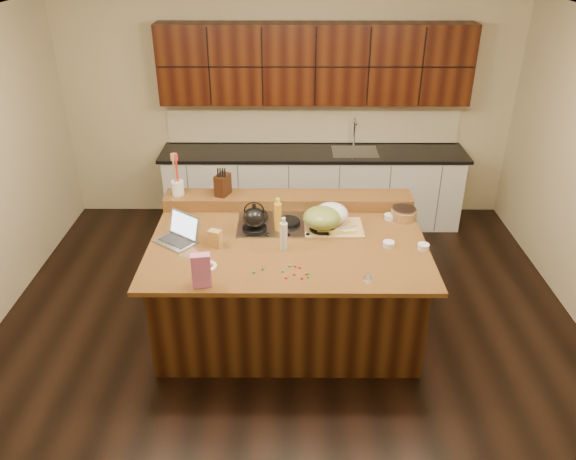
{
  "coord_description": "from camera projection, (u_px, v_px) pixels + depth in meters",
  "views": [
    {
      "loc": [
        0.02,
        -4.26,
        3.32
      ],
      "look_at": [
        0.0,
        0.05,
        1.0
      ],
      "focal_mm": 35.0,
      "sensor_mm": 36.0,
      "label": 1
    }
  ],
  "objects": [
    {
      "name": "candy_plate",
      "position": [
        206.0,
        266.0,
        4.51
      ],
      "size": [
        0.2,
        0.2,
        0.01
      ],
      "primitive_type": "cylinder",
      "rotation": [
        0.0,
        0.0,
        -0.13
      ],
      "color": "white",
      "rests_on": "island"
    },
    {
      "name": "gumdrop_5",
      "position": [
        308.0,
        273.0,
        4.41
      ],
      "size": [
        0.02,
        0.02,
        0.02
      ],
      "primitive_type": "ellipsoid",
      "color": "#198C26",
      "rests_on": "island"
    },
    {
      "name": "gumdrop_12",
      "position": [
        294.0,
        274.0,
        4.4
      ],
      "size": [
        0.02,
        0.02,
        0.02
      ],
      "primitive_type": "ellipsoid",
      "color": "red",
      "rests_on": "island"
    },
    {
      "name": "vinegar_bottle",
      "position": [
        284.0,
        237.0,
        4.7
      ],
      "size": [
        0.08,
        0.08,
        0.25
      ],
      "primitive_type": "cylinder",
      "rotation": [
        0.0,
        0.0,
        0.3
      ],
      "color": "silver",
      "rests_on": "island"
    },
    {
      "name": "ramekin_c",
      "position": [
        390.0,
        217.0,
        5.25
      ],
      "size": [
        0.1,
        0.1,
        0.04
      ],
      "primitive_type": "cylinder",
      "rotation": [
        0.0,
        0.0,
        -0.03
      ],
      "color": "white",
      "rests_on": "island"
    },
    {
      "name": "kettle",
      "position": [
        254.0,
        218.0,
        4.97
      ],
      "size": [
        0.27,
        0.27,
        0.19
      ],
      "primitive_type": "ellipsoid",
      "rotation": [
        0.0,
        0.0,
        -0.35
      ],
      "color": "black",
      "rests_on": "cooktop"
    },
    {
      "name": "oil_bottle",
      "position": [
        278.0,
        217.0,
        4.99
      ],
      "size": [
        0.09,
        0.09,
        0.27
      ],
      "primitive_type": "cylinder",
      "rotation": [
        0.0,
        0.0,
        0.33
      ],
      "color": "gold",
      "rests_on": "island"
    },
    {
      "name": "package_box",
      "position": [
        215.0,
        238.0,
        4.77
      ],
      "size": [
        0.13,
        0.11,
        0.15
      ],
      "primitive_type": "cube",
      "rotation": [
        0.0,
        0.0,
        -0.41
      ],
      "color": "#B98841",
      "rests_on": "island"
    },
    {
      "name": "gumdrop_1",
      "position": [
        308.0,
        277.0,
        4.37
      ],
      "size": [
        0.02,
        0.02,
        0.02
      ],
      "primitive_type": "ellipsoid",
      "color": "#198C26",
      "rests_on": "island"
    },
    {
      "name": "gumdrop_0",
      "position": [
        286.0,
        278.0,
        4.36
      ],
      "size": [
        0.02,
        0.02,
        0.02
      ],
      "primitive_type": "ellipsoid",
      "color": "red",
      "rests_on": "island"
    },
    {
      "name": "green_bowl",
      "position": [
        322.0,
        218.0,
        4.97
      ],
      "size": [
        0.44,
        0.44,
        0.19
      ],
      "primitive_type": "ellipsoid",
      "rotation": [
        0.0,
        0.0,
        -0.38
      ],
      "color": "olive",
      "rests_on": "cooktop"
    },
    {
      "name": "gumdrop_2",
      "position": [
        302.0,
        278.0,
        4.35
      ],
      "size": [
        0.02,
        0.02,
        0.02
      ],
      "primitive_type": "ellipsoid",
      "color": "red",
      "rests_on": "island"
    },
    {
      "name": "gumdrop_6",
      "position": [
        263.0,
        267.0,
        4.49
      ],
      "size": [
        0.02,
        0.02,
        0.02
      ],
      "primitive_type": "ellipsoid",
      "color": "red",
      "rests_on": "island"
    },
    {
      "name": "back_ledge",
      "position": [
        288.0,
        200.0,
        5.48
      ],
      "size": [
        2.4,
        0.3,
        0.12
      ],
      "primitive_type": "cube",
      "color": "black",
      "rests_on": "island"
    },
    {
      "name": "gumdrop_3",
      "position": [
        263.0,
        269.0,
        4.47
      ],
      "size": [
        0.02,
        0.02,
        0.02
      ],
      "primitive_type": "ellipsoid",
      "color": "#198C26",
      "rests_on": "island"
    },
    {
      "name": "pink_bag",
      "position": [
        201.0,
        270.0,
        4.21
      ],
      "size": [
        0.16,
        0.1,
        0.27
      ],
      "primitive_type": "cube",
      "rotation": [
        0.0,
        0.0,
        0.16
      ],
      "color": "#D76598",
      "rests_on": "island"
    },
    {
      "name": "laptop",
      "position": [
        180.0,
        234.0,
        4.87
      ],
      "size": [
        0.43,
        0.42,
        0.24
      ],
      "rotation": [
        0.0,
        0.0,
        -0.65
      ],
      "color": "#B7B7BC",
      "rests_on": "island"
    },
    {
      "name": "island",
      "position": [
        288.0,
        284.0,
        5.11
      ],
      "size": [
        2.4,
        1.6,
        0.92
      ],
      "color": "black",
      "rests_on": "ground"
    },
    {
      "name": "wooden_tray",
      "position": [
        332.0,
        217.0,
        5.08
      ],
      "size": [
        0.53,
        0.42,
        0.21
      ],
      "rotation": [
        0.0,
        0.0,
        0.01
      ],
      "color": "tan",
      "rests_on": "island"
    },
    {
      "name": "gumdrop_7",
      "position": [
        289.0,
        266.0,
        4.51
      ],
      "size": [
        0.02,
        0.02,
        0.02
      ],
      "primitive_type": "ellipsoid",
      "color": "#198C26",
      "rests_on": "island"
    },
    {
      "name": "utensil_crock",
      "position": [
        178.0,
        188.0,
        5.42
      ],
      "size": [
        0.13,
        0.13,
        0.14
      ],
      "primitive_type": "cylinder",
      "rotation": [
        0.0,
        0.0,
        -0.1
      ],
      "color": "white",
      "rests_on": "back_ledge"
    },
    {
      "name": "room",
      "position": [
        288.0,
        196.0,
        4.69
      ],
      "size": [
        5.52,
        5.02,
        2.72
      ],
      "color": "black",
      "rests_on": "ground"
    },
    {
      "name": "kitchen_timer",
      "position": [
        369.0,
        274.0,
        4.35
      ],
      "size": [
        0.1,
        0.1,
        0.07
      ],
      "primitive_type": "cone",
      "rotation": [
        0.0,
        0.0,
        0.29
      ],
      "color": "silver",
      "rests_on": "island"
    },
    {
      "name": "ramekin_a",
      "position": [
        423.0,
        247.0,
        4.76
      ],
      "size": [
        0.12,
        0.12,
        0.04
      ],
      "primitive_type": "cylinder",
      "rotation": [
        0.0,
        0.0,
        -0.17
      ],
      "color": "white",
      "rests_on": "island"
    },
    {
      "name": "gumdrop_8",
      "position": [
        299.0,
        268.0,
        4.49
      ],
      "size": [
        0.02,
        0.02,
        0.02
      ],
      "primitive_type": "ellipsoid",
      "color": "red",
      "rests_on": "island"
    },
    {
      "name": "back_counter",
      "position": [
        313.0,
        147.0,
        6.82
      ],
      "size": [
        3.7,
        0.66,
        2.4
      ],
      "color": "silver",
      "rests_on": "ground"
    },
    {
      "name": "cooktop",
      "position": [
        288.0,
        223.0,
        5.15
      ],
      "size": [
        0.92,
        0.52,
        0.05
      ],
      "color": "gray",
      "rests_on": "island"
    },
    {
      "name": "ramekin_b",
      "position": [
        389.0,
        244.0,
        4.79
      ],
      "size": [
        0.12,
        0.12,
        0.04
      ],
      "primitive_type": "cylinder",
      "rotation": [
        0.0,
        0.0,
        -0.17
      ],
      "color": "white",
      "rests_on": "island"
    },
    {
      "name": "gumdrop_4",
      "position": [
        306.0,
        274.0,
        4.4
      ],
      "size": [
        0.02,
        0.02,
        0.02
      ],
      "primitive_type": "ellipsoid",
      "color": "red",
      "rests_on": "island"
    },
    {
      "name": "strainer_bowl",
      "position": [
        404.0,
        214.0,
        5.24
      ],
      "size": [
        0.32,
        0.32,
        0.09
      ],
      "primitive_type": "cylinder",
      "rotation": [
        0.0,
        0.0,
        0.43
      ],
      "color": "#996B3F",
      "rests_on": "island"
    },
    {
      "name": "gumdrop_11",
      "position": [
        254.0,
        272.0,
        4.43
      ],
      "size": [
        0.02,
        0.02,
        0.02
      ],
      "primitive_type": "ellipsoid",
      "color": "#198C26",
      "rests_on": "island"
    },
    {
      "name": "knife_block",
      "position": [
        223.0,
        185.0,
        5.4
      ],
      "size": [
        0.16,
        0.2,
        0.21
      ],
      "primitive_type": "cube",
      "rotation": [
        0.0,
        0.0,
        -0.39
      ],
      "color": "black",
      "rests_on": "back_ledge"
    },
    {
      "name": "gumdrop_10",
      "position": [
        295.0,
        266.0,
        4.51
      ],
      "size": [
        0.02,
        0.02,
        0.02
      ],
      "primitive_type": "ellipsoid",
      "color": "red",
      "rests_on": "island"
    },
    {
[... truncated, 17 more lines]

